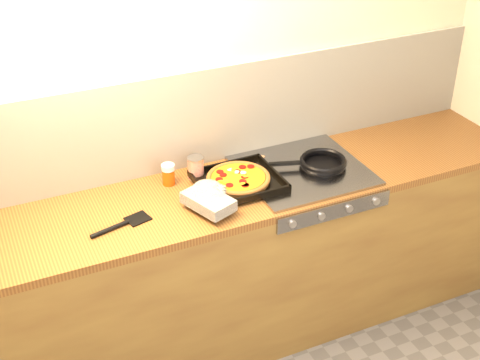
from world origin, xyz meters
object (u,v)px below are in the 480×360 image
frying_pan (322,163)px  pizza_on_tray (229,184)px  tomato_can (196,168)px  juice_glass (168,174)px

frying_pan → pizza_on_tray: bearing=-179.3°
pizza_on_tray → tomato_can: tomato_can is taller
frying_pan → juice_glass: 0.76m
pizza_on_tray → frying_pan: 0.50m
pizza_on_tray → frying_pan: pizza_on_tray is taller
frying_pan → juice_glass: bearing=166.1°
pizza_on_tray → juice_glass: bearing=141.1°
pizza_on_tray → juice_glass: size_ratio=4.86×
juice_glass → pizza_on_tray: bearing=-38.9°
tomato_can → juice_glass: size_ratio=1.08×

